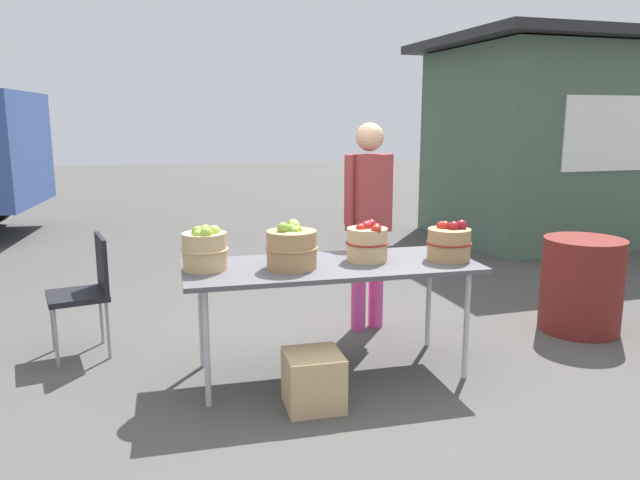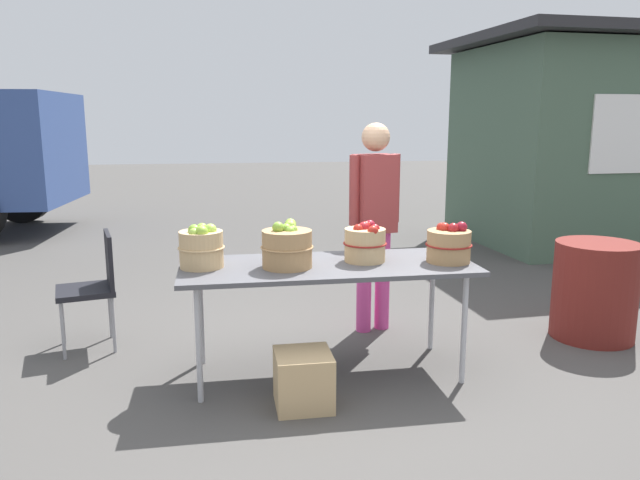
{
  "view_description": "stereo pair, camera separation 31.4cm",
  "coord_description": "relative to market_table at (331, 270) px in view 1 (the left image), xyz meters",
  "views": [
    {
      "loc": [
        -0.99,
        -3.73,
        1.68
      ],
      "look_at": [
        0.0,
        0.3,
        0.85
      ],
      "focal_mm": 34.29,
      "sensor_mm": 36.0,
      "label": 1
    },
    {
      "loc": [
        -0.69,
        -3.8,
        1.68
      ],
      "look_at": [
        0.0,
        0.3,
        0.85
      ],
      "focal_mm": 34.29,
      "sensor_mm": 36.0,
      "label": 2
    }
  ],
  "objects": [
    {
      "name": "ground_plane",
      "position": [
        0.0,
        0.0,
        -0.71
      ],
      "size": [
        40.0,
        40.0,
        0.0
      ],
      "primitive_type": "plane",
      "color": "#474442"
    },
    {
      "name": "market_table",
      "position": [
        0.0,
        0.0,
        0.0
      ],
      "size": [
        1.9,
        0.76,
        0.75
      ],
      "color": "#4C4C51",
      "rests_on": "ground"
    },
    {
      "name": "apple_basket_green_0",
      "position": [
        -0.8,
        0.04,
        0.18
      ],
      "size": [
        0.3,
        0.3,
        0.28
      ],
      "color": "tan",
      "rests_on": "market_table"
    },
    {
      "name": "apple_basket_green_1",
      "position": [
        -0.27,
        -0.04,
        0.18
      ],
      "size": [
        0.34,
        0.34,
        0.3
      ],
      "color": "#A87F51",
      "rests_on": "market_table"
    },
    {
      "name": "apple_basket_red_0",
      "position": [
        0.26,
        0.04,
        0.17
      ],
      "size": [
        0.29,
        0.29,
        0.27
      ],
      "color": "tan",
      "rests_on": "market_table"
    },
    {
      "name": "apple_basket_red_1",
      "position": [
        0.8,
        -0.07,
        0.16
      ],
      "size": [
        0.3,
        0.3,
        0.27
      ],
      "color": "#A87F51",
      "rests_on": "market_table"
    },
    {
      "name": "vendor_adult",
      "position": [
        0.51,
        0.78,
        0.26
      ],
      "size": [
        0.42,
        0.29,
        1.65
      ],
      "rotation": [
        0.0,
        0.0,
        3.4
      ],
      "color": "#CC3F8C",
      "rests_on": "ground"
    },
    {
      "name": "food_kiosk",
      "position": [
        4.3,
        3.91,
        0.68
      ],
      "size": [
        3.65,
        3.09,
        2.74
      ],
      "rotation": [
        0.0,
        0.0,
        0.05
      ],
      "color": "#47604C",
      "rests_on": "ground"
    },
    {
      "name": "folding_chair",
      "position": [
        -1.6,
        0.75,
        -0.2
      ],
      "size": [
        0.48,
        0.48,
        0.86
      ],
      "rotation": [
        0.0,
        0.0,
        4.94
      ],
      "color": "black",
      "rests_on": "ground"
    },
    {
      "name": "trash_barrel",
      "position": [
        2.16,
        0.33,
        -0.33
      ],
      "size": [
        0.63,
        0.63,
        0.75
      ],
      "primitive_type": "cylinder",
      "color": "maroon",
      "rests_on": "ground"
    },
    {
      "name": "produce_crate",
      "position": [
        -0.23,
        -0.45,
        -0.54
      ],
      "size": [
        0.33,
        0.33,
        0.33
      ],
      "primitive_type": "cube",
      "color": "tan",
      "rests_on": "ground"
    }
  ]
}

